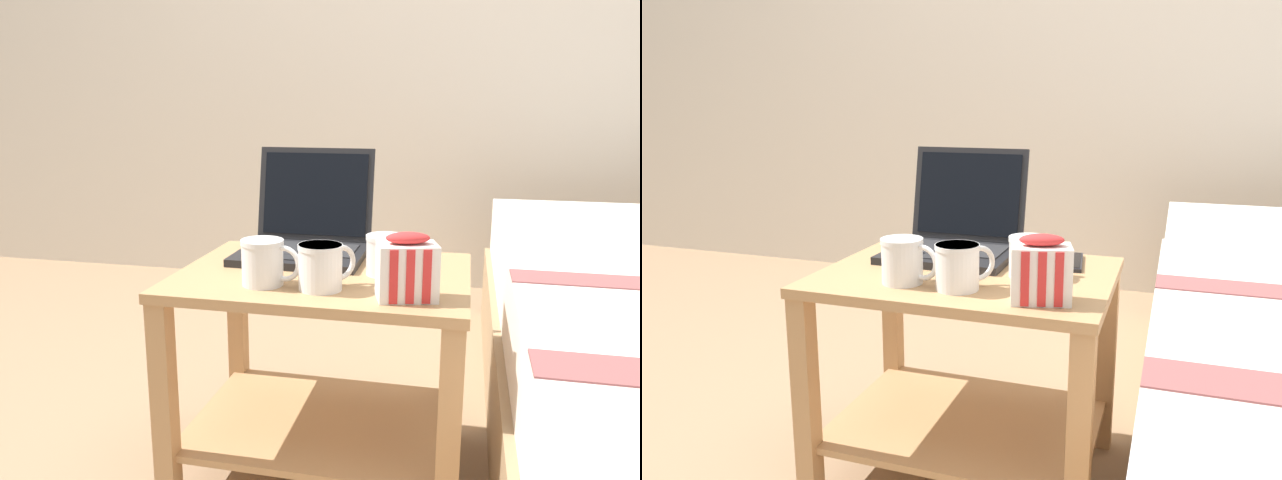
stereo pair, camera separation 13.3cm
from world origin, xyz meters
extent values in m
plane|color=#937556|center=(0.00, 0.00, 0.00)|extent=(8.00, 8.00, 0.00)
cube|color=beige|center=(0.00, 1.62, 1.25)|extent=(8.00, 0.05, 2.50)
cube|color=tan|center=(0.00, 0.00, 0.48)|extent=(0.64, 0.49, 0.02)
cube|color=tan|center=(0.00, 0.00, 0.12)|extent=(0.60, 0.45, 0.02)
cube|color=tan|center=(-0.29, -0.22, 0.23)|extent=(0.04, 0.04, 0.47)
cube|color=tan|center=(0.29, -0.22, 0.23)|extent=(0.04, 0.04, 0.47)
cube|color=tan|center=(-0.29, 0.22, 0.23)|extent=(0.04, 0.04, 0.47)
cube|color=tan|center=(0.29, 0.22, 0.23)|extent=(0.04, 0.04, 0.47)
cube|color=black|center=(-0.08, 0.10, 0.50)|extent=(0.30, 0.24, 0.02)
cube|color=#2D2D30|center=(-0.08, 0.12, 0.51)|extent=(0.26, 0.13, 0.00)
cube|color=#2D2D30|center=(-0.08, 0.04, 0.51)|extent=(0.08, 0.05, 0.00)
cube|color=black|center=(-0.08, 0.25, 0.63)|extent=(0.30, 0.06, 0.24)
cube|color=black|center=(-0.08, 0.25, 0.63)|extent=(0.27, 0.05, 0.21)
cube|color=silver|center=(-0.16, 0.24, 0.56)|extent=(0.04, 0.01, 0.03)
cube|color=yellow|center=(-0.10, 0.27, 0.67)|extent=(0.03, 0.01, 0.03)
cube|color=black|center=(-0.15, 0.24, 0.56)|extent=(0.04, 0.01, 0.05)
cube|color=orange|center=(-0.02, 0.25, 0.59)|extent=(0.04, 0.01, 0.04)
cylinder|color=white|center=(0.02, -0.13, 0.54)|extent=(0.09, 0.09, 0.09)
cylinder|color=silver|center=(0.02, -0.13, 0.58)|extent=(0.09, 0.09, 0.01)
cylinder|color=black|center=(0.02, -0.13, 0.57)|extent=(0.08, 0.08, 0.01)
torus|color=white|center=(0.06, -0.10, 0.54)|extent=(0.06, 0.06, 0.07)
cylinder|color=white|center=(0.14, 0.01, 0.53)|extent=(0.09, 0.09, 0.09)
cylinder|color=silver|center=(0.14, 0.01, 0.57)|extent=(0.09, 0.09, 0.01)
cylinder|color=black|center=(0.14, 0.01, 0.56)|extent=(0.08, 0.08, 0.01)
torus|color=white|center=(0.18, 0.03, 0.54)|extent=(0.07, 0.04, 0.07)
cylinder|color=white|center=(-0.10, -0.13, 0.54)|extent=(0.09, 0.09, 0.09)
cylinder|color=silver|center=(-0.10, -0.13, 0.58)|extent=(0.09, 0.09, 0.01)
cylinder|color=black|center=(-0.10, -0.13, 0.57)|extent=(0.08, 0.08, 0.01)
torus|color=white|center=(-0.05, -0.13, 0.54)|extent=(0.08, 0.02, 0.08)
cube|color=white|center=(0.20, -0.15, 0.54)|extent=(0.13, 0.10, 0.11)
cube|color=red|center=(0.18, -0.20, 0.54)|extent=(0.02, 0.01, 0.10)
cube|color=red|center=(0.21, -0.19, 0.54)|extent=(0.02, 0.01, 0.10)
cube|color=red|center=(0.24, -0.18, 0.54)|extent=(0.02, 0.01, 0.10)
ellipsoid|color=red|center=(0.20, -0.15, 0.61)|extent=(0.09, 0.07, 0.02)
cube|color=black|center=(0.19, 0.14, 0.50)|extent=(0.09, 0.16, 0.01)
cube|color=black|center=(0.19, 0.14, 0.50)|extent=(0.08, 0.15, 0.00)
camera|label=1|loc=(0.30, -1.30, 0.86)|focal=35.00mm
camera|label=2|loc=(0.43, -1.27, 0.86)|focal=35.00mm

